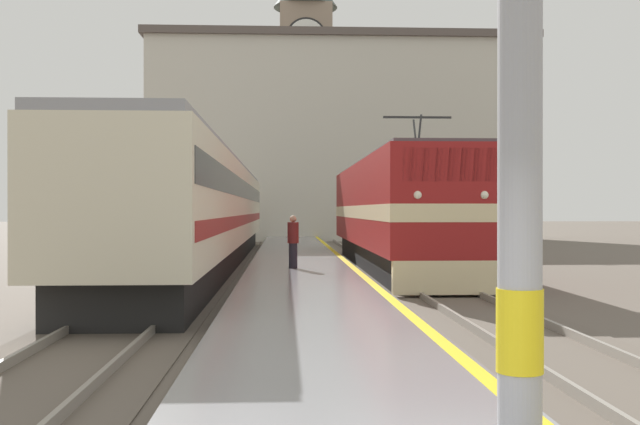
{
  "coord_description": "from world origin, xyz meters",
  "views": [
    {
      "loc": [
        -0.57,
        -3.21,
        2.1
      ],
      "look_at": [
        0.99,
        29.19,
        1.98
      ],
      "focal_mm": 42.0,
      "sensor_mm": 36.0,
      "label": 1
    }
  ],
  "objects_px": {
    "clock_tower": "(306,89)",
    "passenger_train": "(207,210)",
    "person_on_platform": "(293,241)",
    "locomotive_train": "(395,213)"
  },
  "relations": [
    {
      "from": "clock_tower",
      "to": "passenger_train",
      "type": "bearing_deg",
      "value": -98.47
    },
    {
      "from": "person_on_platform",
      "to": "clock_tower",
      "type": "xyz_separation_m",
      "value": [
        1.44,
        37.0,
        10.53
      ]
    },
    {
      "from": "locomotive_train",
      "to": "person_on_platform",
      "type": "height_order",
      "value": "locomotive_train"
    },
    {
      "from": "clock_tower",
      "to": "person_on_platform",
      "type": "bearing_deg",
      "value": -92.22
    },
    {
      "from": "person_on_platform",
      "to": "passenger_train",
      "type": "bearing_deg",
      "value": 118.18
    },
    {
      "from": "locomotive_train",
      "to": "clock_tower",
      "type": "height_order",
      "value": "clock_tower"
    },
    {
      "from": "locomotive_train",
      "to": "person_on_platform",
      "type": "bearing_deg",
      "value": -133.04
    },
    {
      "from": "locomotive_train",
      "to": "person_on_platform",
      "type": "distance_m",
      "value": 5.44
    },
    {
      "from": "person_on_platform",
      "to": "clock_tower",
      "type": "distance_m",
      "value": 38.5
    },
    {
      "from": "locomotive_train",
      "to": "clock_tower",
      "type": "relative_size",
      "value": 0.83
    }
  ]
}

